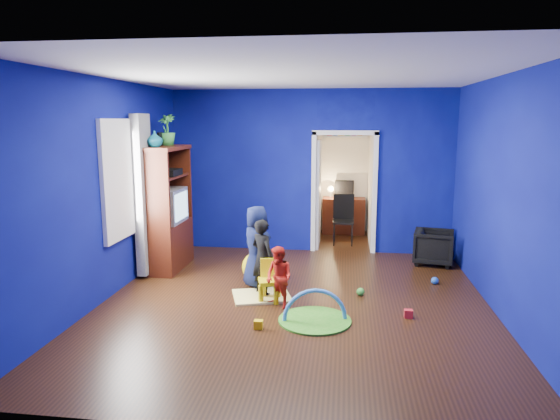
# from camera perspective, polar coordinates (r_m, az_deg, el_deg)

# --- Properties ---
(floor) EXTENTS (5.00, 5.50, 0.01)m
(floor) POSITION_cam_1_polar(r_m,az_deg,el_deg) (6.60, 1.64, -10.67)
(floor) COLOR black
(floor) RESTS_ON ground
(ceiling) EXTENTS (5.00, 5.50, 0.01)m
(ceiling) POSITION_cam_1_polar(r_m,az_deg,el_deg) (6.20, 1.79, 15.27)
(ceiling) COLOR white
(ceiling) RESTS_ON wall_back
(wall_back) EXTENTS (5.00, 0.02, 2.90)m
(wall_back) POSITION_cam_1_polar(r_m,az_deg,el_deg) (8.96, 3.51, 4.40)
(wall_back) COLOR #090C66
(wall_back) RESTS_ON floor
(wall_front) EXTENTS (5.00, 0.02, 2.90)m
(wall_front) POSITION_cam_1_polar(r_m,az_deg,el_deg) (3.56, -2.82, -4.47)
(wall_front) COLOR #090C66
(wall_front) RESTS_ON floor
(wall_left) EXTENTS (0.02, 5.50, 2.90)m
(wall_left) POSITION_cam_1_polar(r_m,az_deg,el_deg) (6.95, -19.28, 2.17)
(wall_left) COLOR #090C66
(wall_left) RESTS_ON floor
(wall_right) EXTENTS (0.02, 5.50, 2.90)m
(wall_right) POSITION_cam_1_polar(r_m,az_deg,el_deg) (6.48, 24.28, 1.30)
(wall_right) COLOR #090C66
(wall_right) RESTS_ON floor
(alcove) EXTENTS (1.00, 1.75, 2.50)m
(alcove) POSITION_cam_1_polar(r_m,az_deg,el_deg) (9.83, 7.36, 3.68)
(alcove) COLOR silver
(alcove) RESTS_ON floor
(armchair) EXTENTS (0.74, 0.73, 0.58)m
(armchair) POSITION_cam_1_polar(r_m,az_deg,el_deg) (8.65, 17.18, -4.08)
(armchair) COLOR black
(armchair) RESTS_ON floor
(child_black) EXTENTS (0.46, 0.43, 1.05)m
(child_black) POSITION_cam_1_polar(r_m,az_deg,el_deg) (6.77, -2.00, -5.44)
(child_black) COLOR black
(child_black) RESTS_ON floor
(child_navy) EXTENTS (0.66, 0.68, 1.18)m
(child_navy) POSITION_cam_1_polar(r_m,az_deg,el_deg) (7.08, -2.67, -4.24)
(child_navy) COLOR #0E1334
(child_navy) RESTS_ON floor
(toddler_red) EXTENTS (0.49, 0.47, 0.79)m
(toddler_red) POSITION_cam_1_polar(r_m,az_deg,el_deg) (6.36, -0.12, -7.71)
(toddler_red) COLOR red
(toddler_red) RESTS_ON floor
(vase) EXTENTS (0.28, 0.28, 0.24)m
(vase) POSITION_cam_1_polar(r_m,az_deg,el_deg) (7.73, -14.13, 7.88)
(vase) COLOR #0C5064
(vase) RESTS_ON tv_armoire
(potted_plant) EXTENTS (0.31, 0.31, 0.49)m
(potted_plant) POSITION_cam_1_polar(r_m,az_deg,el_deg) (8.22, -12.83, 8.93)
(potted_plant) COLOR green
(potted_plant) RESTS_ON tv_armoire
(tv_armoire) EXTENTS (0.58, 1.14, 1.96)m
(tv_armoire) POSITION_cam_1_polar(r_m,az_deg,el_deg) (8.13, -13.02, 0.22)
(tv_armoire) COLOR #3F100A
(tv_armoire) RESTS_ON floor
(crt_tv) EXTENTS (0.46, 0.70, 0.54)m
(crt_tv) POSITION_cam_1_polar(r_m,az_deg,el_deg) (8.10, -12.77, 0.49)
(crt_tv) COLOR silver
(crt_tv) RESTS_ON tv_armoire
(yellow_blanket) EXTENTS (0.90, 0.80, 0.03)m
(yellow_blanket) POSITION_cam_1_polar(r_m,az_deg,el_deg) (6.84, -2.11, -9.79)
(yellow_blanket) COLOR #F2E07A
(yellow_blanket) RESTS_ON floor
(hopper_ball) EXTENTS (0.44, 0.44, 0.44)m
(hopper_ball) POSITION_cam_1_polar(r_m,az_deg,el_deg) (7.42, -2.68, -6.51)
(hopper_ball) COLOR yellow
(hopper_ball) RESTS_ON floor
(kid_chair) EXTENTS (0.35, 0.35, 0.50)m
(kid_chair) POSITION_cam_1_polar(r_m,az_deg,el_deg) (6.62, -1.19, -8.32)
(kid_chair) COLOR yellow
(kid_chair) RESTS_ON floor
(play_mat) EXTENTS (0.86, 0.86, 0.02)m
(play_mat) POSITION_cam_1_polar(r_m,az_deg,el_deg) (6.08, 3.99, -12.46)
(play_mat) COLOR green
(play_mat) RESTS_ON floor
(toy_arch) EXTENTS (0.77, 0.21, 0.78)m
(toy_arch) POSITION_cam_1_polar(r_m,az_deg,el_deg) (6.08, 3.99, -12.39)
(toy_arch) COLOR #3F8CD8
(toy_arch) RESTS_ON floor
(window_left) EXTENTS (0.03, 0.95, 1.55)m
(window_left) POSITION_cam_1_polar(r_m,az_deg,el_deg) (7.24, -17.98, 3.35)
(window_left) COLOR white
(window_left) RESTS_ON wall_left
(curtain) EXTENTS (0.14, 0.42, 2.40)m
(curtain) POSITION_cam_1_polar(r_m,az_deg,el_deg) (7.73, -15.35, 1.64)
(curtain) COLOR slate
(curtain) RESTS_ON floor
(doorway) EXTENTS (1.16, 0.10, 2.10)m
(doorway) POSITION_cam_1_polar(r_m,az_deg,el_deg) (8.98, 7.31, 1.79)
(doorway) COLOR white
(doorway) RESTS_ON floor
(study_desk) EXTENTS (0.88, 0.44, 0.75)m
(study_desk) POSITION_cam_1_polar(r_m,az_deg,el_deg) (10.59, 7.27, -0.65)
(study_desk) COLOR #3D140A
(study_desk) RESTS_ON floor
(desk_monitor) EXTENTS (0.40, 0.05, 0.32)m
(desk_monitor) POSITION_cam_1_polar(r_m,az_deg,el_deg) (10.61, 7.35, 2.53)
(desk_monitor) COLOR black
(desk_monitor) RESTS_ON study_desk
(desk_lamp) EXTENTS (0.14, 0.14, 0.14)m
(desk_lamp) POSITION_cam_1_polar(r_m,az_deg,el_deg) (10.56, 5.82, 2.41)
(desk_lamp) COLOR #FFD88C
(desk_lamp) RESTS_ON study_desk
(folding_chair) EXTENTS (0.40, 0.40, 0.92)m
(folding_chair) POSITION_cam_1_polar(r_m,az_deg,el_deg) (9.63, 7.25, -1.21)
(folding_chair) COLOR black
(folding_chair) RESTS_ON floor
(book_shelf) EXTENTS (0.88, 0.24, 0.04)m
(book_shelf) POSITION_cam_1_polar(r_m,az_deg,el_deg) (10.51, 7.48, 8.31)
(book_shelf) COLOR white
(book_shelf) RESTS_ON study_desk
(toy_0) EXTENTS (0.10, 0.08, 0.10)m
(toy_0) POSITION_cam_1_polar(r_m,az_deg,el_deg) (6.34, 14.46, -11.41)
(toy_0) COLOR red
(toy_0) RESTS_ON floor
(toy_1) EXTENTS (0.11, 0.11, 0.11)m
(toy_1) POSITION_cam_1_polar(r_m,az_deg,el_deg) (7.67, 17.28, -7.69)
(toy_1) COLOR blue
(toy_1) RESTS_ON floor
(toy_2) EXTENTS (0.10, 0.08, 0.10)m
(toy_2) POSITION_cam_1_polar(r_m,az_deg,el_deg) (5.86, -2.48, -12.95)
(toy_2) COLOR yellow
(toy_2) RESTS_ON floor
(toy_3) EXTENTS (0.11, 0.11, 0.11)m
(toy_3) POSITION_cam_1_polar(r_m,az_deg,el_deg) (6.97, 9.18, -9.19)
(toy_3) COLOR green
(toy_3) RESTS_ON floor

